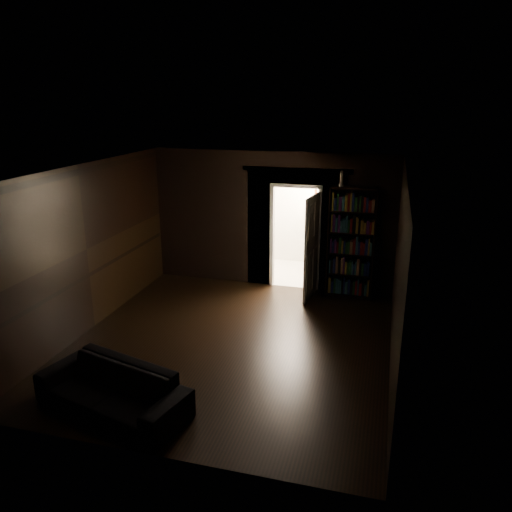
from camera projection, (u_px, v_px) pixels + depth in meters
The scene contains 9 objects.
ground at pixel (231, 343), 8.09m from camera, with size 5.50×5.50×0.00m, color black.
room_walls at pixel (248, 227), 8.56m from camera, with size 5.02×5.61×2.84m.
kitchen_alcove at pixel (305, 219), 11.15m from camera, with size 2.20×1.80×2.60m.
sofa at pixel (112, 383), 6.27m from camera, with size 2.02×0.87×0.78m, color black.
bookshelf at pixel (351, 243), 9.69m from camera, with size 0.90×0.32×2.20m, color black.
refrigerator at pixel (323, 234), 11.39m from camera, with size 0.74×0.68×1.65m, color silver.
door at pixel (312, 248), 9.67m from camera, with size 0.85×0.05×2.05m, color white.
figurine at pixel (342, 178), 9.40m from camera, with size 0.10×0.10×0.30m, color silver.
bottles at pixel (327, 193), 11.06m from camera, with size 0.67×0.08×0.27m, color black.
Camera 1 is at (2.29, -6.91, 3.83)m, focal length 35.00 mm.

